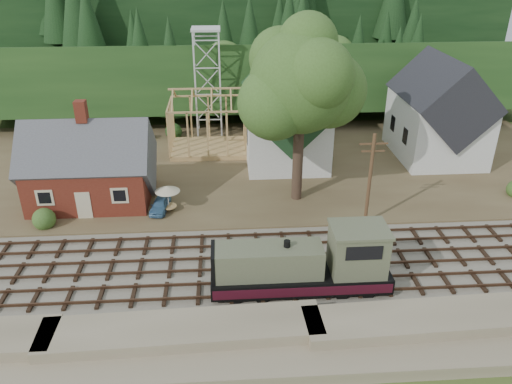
{
  "coord_description": "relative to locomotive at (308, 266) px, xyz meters",
  "views": [
    {
      "loc": [
        -4.28,
        -29.5,
        20.85
      ],
      "look_at": [
        -1.9,
        6.0,
        3.0
      ],
      "focal_mm": 35.0,
      "sensor_mm": 36.0,
      "label": 1
    }
  ],
  "objects": [
    {
      "name": "ground",
      "position": [
        -0.87,
        3.0,
        -2.06
      ],
      "size": [
        140.0,
        140.0,
        0.0
      ],
      "primitive_type": "plane",
      "color": "#384C1E",
      "rests_on": "ground"
    },
    {
      "name": "railroad_bed",
      "position": [
        -0.87,
        3.0,
        -1.98
      ],
      "size": [
        64.0,
        11.0,
        0.16
      ],
      "primitive_type": "cube",
      "color": "#726B5B",
      "rests_on": "ground"
    },
    {
      "name": "embankment",
      "position": [
        -0.87,
        -5.5,
        -2.06
      ],
      "size": [
        64.0,
        5.0,
        1.6
      ],
      "primitive_type": "cube",
      "color": "#7F7259",
      "rests_on": "ground"
    },
    {
      "name": "patio_set",
      "position": [
        -10.07,
        11.33,
        0.22
      ],
      "size": [
        2.09,
        2.09,
        2.32
      ],
      "color": "silver",
      "rests_on": "village_flat"
    },
    {
      "name": "big_tree",
      "position": [
        1.29,
        13.08,
        8.16
      ],
      "size": [
        10.9,
        8.4,
        14.7
      ],
      "color": "#38281E",
      "rests_on": "village_flat"
    },
    {
      "name": "car_green",
      "position": [
        -20.17,
        12.83,
        -1.17
      ],
      "size": [
        3.65,
        1.42,
        1.19
      ],
      "primitive_type": "imported",
      "rotation": [
        0.0,
        0.0,
        1.52
      ],
      "color": "gray",
      "rests_on": "village_flat"
    },
    {
      "name": "car_blue",
      "position": [
        -10.79,
        11.4,
        -1.2
      ],
      "size": [
        1.83,
        3.45,
        1.12
      ],
      "primitive_type": "imported",
      "rotation": [
        0.0,
        0.0,
        -0.16
      ],
      "color": "#5285B0",
      "rests_on": "village_flat"
    },
    {
      "name": "hillside",
      "position": [
        -0.87,
        45.0,
        -2.06
      ],
      "size": [
        70.0,
        28.96,
        12.74
      ],
      "primitive_type": "cube",
      "rotation": [
        -0.17,
        0.0,
        0.0
      ],
      "color": "#1E3F19",
      "rests_on": "ground"
    },
    {
      "name": "farmhouse",
      "position": [
        17.13,
        22.0,
        2.81
      ],
      "size": [
        8.4,
        10.8,
        10.6
      ],
      "color": "silver",
      "rests_on": "village_flat"
    },
    {
      "name": "timber_frame",
      "position": [
        -6.87,
        25.0,
        1.21
      ],
      "size": [
        8.2,
        6.2,
        6.99
      ],
      "color": "tan",
      "rests_on": "village_flat"
    },
    {
      "name": "church",
      "position": [
        1.13,
        22.68,
        3.12
      ],
      "size": [
        8.4,
        15.17,
        13.0
      ],
      "color": "silver",
      "rests_on": "village_flat"
    },
    {
      "name": "telegraph_pole_near",
      "position": [
        6.13,
        8.2,
        2.19
      ],
      "size": [
        2.2,
        0.28,
        8.0
      ],
      "color": "#4C331E",
      "rests_on": "ground"
    },
    {
      "name": "car_red",
      "position": [
        17.34,
        21.81,
        -1.14
      ],
      "size": [
        4.77,
        2.83,
        1.24
      ],
      "primitive_type": "imported",
      "rotation": [
        0.0,
        0.0,
        1.39
      ],
      "color": "red",
      "rests_on": "village_flat"
    },
    {
      "name": "locomotive",
      "position": [
        0.0,
        0.0,
        0.0
      ],
      "size": [
        11.52,
        2.88,
        4.62
      ],
      "color": "black",
      "rests_on": "railroad_bed"
    },
    {
      "name": "depot",
      "position": [
        -16.87,
        14.0,
        1.16
      ],
      "size": [
        10.8,
        7.41,
        9.0
      ],
      "color": "#5B1F14",
      "rests_on": "village_flat"
    },
    {
      "name": "village_flat",
      "position": [
        -0.87,
        21.0,
        -1.91
      ],
      "size": [
        64.0,
        26.0,
        0.3
      ],
      "primitive_type": "cube",
      "color": "brown",
      "rests_on": "ground"
    },
    {
      "name": "lattice_tower",
      "position": [
        -6.87,
        31.0,
        7.97
      ],
      "size": [
        3.2,
        3.2,
        12.12
      ],
      "color": "silver",
      "rests_on": "village_flat"
    },
    {
      "name": "ridge",
      "position": [
        -0.87,
        61.0,
        -2.06
      ],
      "size": [
        80.0,
        20.0,
        12.0
      ],
      "primitive_type": "cube",
      "color": "black",
      "rests_on": "ground"
    }
  ]
}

